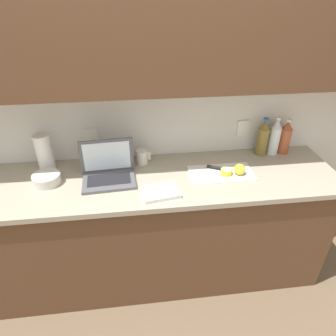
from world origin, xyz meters
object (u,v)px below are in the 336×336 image
(paper_towel_roll, at_px, (44,152))
(laptop, at_px, (108,171))
(bottle_water_clear, at_px, (285,138))
(lemon_whole_beside, at_px, (240,169))
(bottle_oil_tall, at_px, (275,137))
(knife, at_px, (220,169))
(bottle_green_soda, at_px, (263,138))
(bowl_white, at_px, (47,179))
(measuring_cup, at_px, (142,157))
(lemon_half_cut, at_px, (226,172))
(cutting_board, at_px, (221,173))

(paper_towel_roll, bearing_deg, laptop, -21.97)
(laptop, bearing_deg, bottle_water_clear, 5.13)
(lemon_whole_beside, distance_m, bottle_oil_tall, 0.44)
(knife, height_order, bottle_oil_tall, bottle_oil_tall)
(lemon_whole_beside, bearing_deg, paper_towel_roll, 169.47)
(bottle_green_soda, bearing_deg, bottle_oil_tall, -0.00)
(bottle_oil_tall, height_order, bowl_white, bottle_oil_tall)
(knife, xyz_separation_m, bowl_white, (-1.13, -0.01, 0.01))
(bowl_white, bearing_deg, bottle_water_clear, 7.04)
(bottle_water_clear, distance_m, paper_towel_roll, 1.70)
(bottle_oil_tall, bearing_deg, paper_towel_roll, -178.97)
(lemon_whole_beside, height_order, paper_towel_roll, paper_towel_roll)
(knife, bearing_deg, measuring_cup, -170.26)
(lemon_half_cut, xyz_separation_m, bottle_green_soda, (0.34, 0.26, 0.10))
(lemon_half_cut, xyz_separation_m, bottle_water_clear, (0.51, 0.26, 0.10))
(bottle_green_soda, xyz_separation_m, measuring_cup, (-0.88, -0.03, -0.08))
(lemon_whole_beside, xyz_separation_m, bottle_water_clear, (0.42, 0.27, 0.08))
(knife, relative_size, lemon_half_cut, 3.48)
(cutting_board, height_order, paper_towel_roll, paper_towel_roll)
(bottle_green_soda, bearing_deg, measuring_cup, -178.13)
(laptop, relative_size, measuring_cup, 3.41)
(bottle_oil_tall, relative_size, measuring_cup, 2.78)
(lemon_whole_beside, bearing_deg, knife, 149.39)
(measuring_cup, height_order, paper_towel_roll, paper_towel_roll)
(lemon_whole_beside, relative_size, bottle_oil_tall, 0.26)
(lemon_half_cut, distance_m, measuring_cup, 0.59)
(knife, height_order, lemon_half_cut, lemon_half_cut)
(knife, xyz_separation_m, bottle_green_soda, (0.36, 0.20, 0.11))
(laptop, xyz_separation_m, bottle_oil_tall, (1.19, 0.20, 0.07))
(cutting_board, relative_size, bottle_water_clear, 1.60)
(lemon_whole_beside, xyz_separation_m, bottle_green_soda, (0.25, 0.27, 0.09))
(bottle_oil_tall, distance_m, bottle_water_clear, 0.08)
(lemon_half_cut, relative_size, measuring_cup, 0.71)
(bottle_water_clear, relative_size, measuring_cup, 2.60)
(paper_towel_roll, bearing_deg, bottle_water_clear, 0.98)
(laptop, xyz_separation_m, bowl_white, (-0.39, -0.01, -0.03))
(lemon_whole_beside, distance_m, bowl_white, 1.24)
(laptop, relative_size, lemon_whole_beside, 4.73)
(measuring_cup, distance_m, paper_towel_roll, 0.65)
(laptop, distance_m, paper_towel_roll, 0.46)
(cutting_board, height_order, measuring_cup, measuring_cup)
(measuring_cup, bearing_deg, bowl_white, -163.91)
(bottle_water_clear, bearing_deg, bottle_oil_tall, 180.00)
(bowl_white, bearing_deg, bottle_green_soda, 7.84)
(cutting_board, distance_m, bowl_white, 1.13)
(cutting_board, relative_size, measuring_cup, 4.16)
(bottle_green_soda, bearing_deg, paper_towel_roll, -178.91)
(laptop, xyz_separation_m, paper_towel_roll, (-0.42, 0.17, 0.07))
(bottle_green_soda, height_order, bottle_oil_tall, bottle_oil_tall)
(paper_towel_roll, bearing_deg, bottle_green_soda, 1.09)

